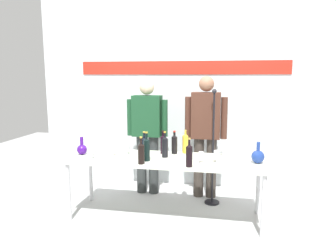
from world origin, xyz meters
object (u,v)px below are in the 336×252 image
decanter_blue_left (82,149)px  wine_bottle_3 (174,144)px  wine_bottle_1 (165,146)px  wine_glass_right_2 (201,155)px  wine_bottle_6 (141,153)px  wine_bottle_5 (189,155)px  wine_glass_left_2 (113,148)px  wine_glass_left_1 (91,149)px  presenter_left (147,130)px  display_table (166,163)px  wine_bottle_7 (185,143)px  wine_glass_left_0 (91,147)px  wine_bottle_4 (147,149)px  microphone_stand (213,166)px  decanter_blue_right (258,156)px  wine_bottle_0 (144,146)px  wine_glass_right_0 (221,148)px  wine_glass_left_3 (96,145)px  wine_bottle_2 (163,144)px  wine_glass_left_4 (127,147)px  presenter_right (206,130)px  wine_glass_right_1 (217,154)px

decanter_blue_left → wine_bottle_3: wine_bottle_3 is taller
decanter_blue_left → wine_bottle_1: wine_bottle_1 is taller
wine_glass_right_2 → wine_bottle_6: bearing=-166.9°
wine_bottle_5 → wine_bottle_6: bearing=178.5°
wine_glass_left_2 → wine_bottle_6: bearing=-30.3°
wine_glass_left_1 → presenter_left: bearing=65.5°
display_table → decanter_blue_left: (-1.06, -0.02, 0.13)m
wine_bottle_7 → wine_glass_left_0: (-1.12, -0.35, -0.03)m
wine_bottle_4 → microphone_stand: (0.73, 0.68, -0.36)m
presenter_left → wine_bottle_6: (0.20, -1.04, -0.08)m
decanter_blue_right → wine_glass_left_1: size_ratio=1.53×
wine_bottle_3 → wine_glass_left_0: size_ratio=1.96×
wine_bottle_0 → decanter_blue_left: bearing=-176.8°
wine_glass_left_0 → presenter_left: bearing=57.9°
wine_glass_left_2 → wine_glass_right_0: size_ratio=1.17×
wine_bottle_6 → wine_glass_right_0: 1.01m
microphone_stand → wine_glass_left_1: bearing=-152.5°
wine_bottle_0 → wine_bottle_6: 0.32m
microphone_stand → wine_glass_right_0: bearing=-69.4°
decanter_blue_left → microphone_stand: microphone_stand is taller
wine_bottle_1 → wine_glass_right_2: bearing=-22.2°
display_table → wine_glass_left_2: size_ratio=15.74×
decanter_blue_left → wine_glass_left_3: (0.13, 0.12, 0.02)m
wine_glass_left_3 → wine_bottle_2: bearing=7.3°
presenter_left → wine_bottle_0: size_ratio=5.32×
wine_glass_left_4 → presenter_left: bearing=82.1°
wine_bottle_0 → decanter_blue_right: bearing=-1.9°
decanter_blue_left → presenter_right: bearing=27.6°
presenter_right → wine_bottle_1: presenter_right is taller
wine_bottle_6 → wine_glass_right_0: size_ratio=2.43×
wine_glass_left_2 → microphone_stand: (1.18, 0.56, -0.33)m
wine_bottle_7 → wine_bottle_3: bearing=-155.7°
presenter_right → wine_glass_left_4: 1.14m
presenter_left → wine_glass_left_4: presenter_left is taller
wine_glass_left_2 → microphone_stand: 1.35m
wine_bottle_3 → microphone_stand: size_ratio=0.19×
wine_bottle_3 → wine_bottle_1: bearing=-113.3°
wine_bottle_0 → wine_bottle_4: (0.08, -0.18, 0.01)m
decanter_blue_left → wine_bottle_4: (0.87, -0.14, 0.07)m
decanter_blue_right → wine_bottle_2: 1.16m
wine_bottle_5 → wine_glass_left_2: wine_bottle_5 is taller
wine_glass_right_0 → microphone_stand: size_ratio=0.08×
wine_bottle_4 → wine_bottle_7: bearing=49.5°
wine_bottle_5 → wine_glass_right_0: size_ratio=2.49×
wine_bottle_1 → wine_bottle_6: 0.39m
wine_glass_left_0 → wine_bottle_5: bearing=-11.5°
wine_bottle_2 → display_table: bearing=-70.7°
wine_bottle_0 → wine_glass_left_1: (-0.58, -0.22, -0.01)m
wine_bottle_5 → wine_glass_right_1: 0.36m
wine_bottle_4 → microphone_stand: microphone_stand is taller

